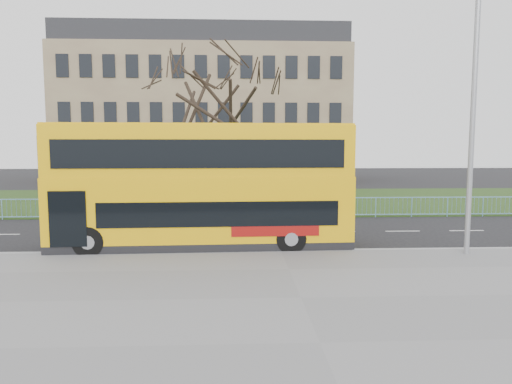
# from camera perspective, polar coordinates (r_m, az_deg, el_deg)

# --- Properties ---
(ground) EXTENTS (120.00, 120.00, 0.00)m
(ground) POSITION_cam_1_polar(r_m,az_deg,el_deg) (18.29, 2.64, -6.53)
(ground) COLOR black
(ground) RESTS_ON ground
(pavement) EXTENTS (80.00, 10.50, 0.12)m
(pavement) POSITION_cam_1_polar(r_m,az_deg,el_deg) (11.80, 5.62, -13.27)
(pavement) COLOR slate
(pavement) RESTS_ON ground
(kerb) EXTENTS (80.00, 0.20, 0.14)m
(kerb) POSITION_cam_1_polar(r_m,az_deg,el_deg) (16.77, 3.12, -7.43)
(kerb) COLOR gray
(kerb) RESTS_ON ground
(grass_verge) EXTENTS (80.00, 15.40, 0.08)m
(grass_verge) POSITION_cam_1_polar(r_m,az_deg,el_deg) (32.36, 0.40, -1.03)
(grass_verge) COLOR #213714
(grass_verge) RESTS_ON ground
(guard_railing) EXTENTS (40.00, 0.12, 1.10)m
(guard_railing) POSITION_cam_1_polar(r_m,az_deg,el_deg) (24.67, 1.29, -1.99)
(guard_railing) COLOR #6FA9C7
(guard_railing) RESTS_ON ground
(bare_tree) EXTENTS (7.65, 7.65, 10.92)m
(bare_tree) POSITION_cam_1_polar(r_m,az_deg,el_deg) (27.87, -5.39, 9.17)
(bare_tree) COLOR black
(bare_tree) RESTS_ON grass_verge
(civic_building) EXTENTS (30.00, 15.00, 14.00)m
(civic_building) POSITION_cam_1_polar(r_m,az_deg,el_deg) (52.99, -6.20, 9.16)
(civic_building) COLOR #806851
(civic_building) RESTS_ON ground
(yellow_bus) EXTENTS (11.15, 2.99, 4.64)m
(yellow_bus) POSITION_cam_1_polar(r_m,az_deg,el_deg) (17.38, -6.71, 1.09)
(yellow_bus) COLOR #F5B60A
(yellow_bus) RESTS_ON ground
(street_lamp) EXTENTS (1.94, 0.46, 9.16)m
(street_lamp) POSITION_cam_1_polar(r_m,az_deg,el_deg) (17.43, 25.20, 9.33)
(street_lamp) COLOR #94969C
(street_lamp) RESTS_ON pavement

